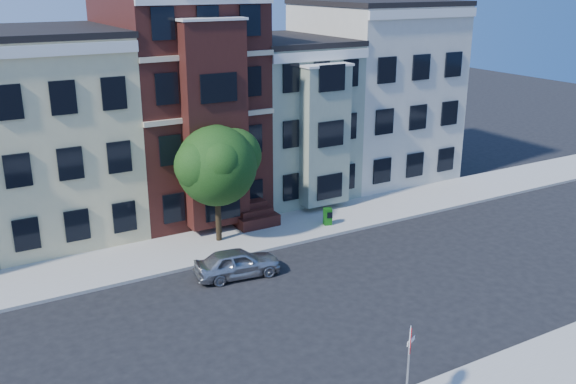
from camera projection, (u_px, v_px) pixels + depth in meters
ground at (318, 309)px, 25.61m from camera, size 120.00×120.00×0.00m
far_sidewalk at (232, 240)px, 32.15m from camera, size 60.00×4.00×0.15m
house_yellow at (50, 135)px, 32.60m from camera, size 7.00×9.00×10.00m
house_brown at (179, 103)px, 35.62m from camera, size 7.00×9.00×12.00m
house_green at (280, 117)px, 39.19m from camera, size 6.00×9.00×9.00m
house_cream at (373, 92)px, 42.21m from camera, size 8.00×9.00×11.00m
street_tree at (217, 171)px, 30.89m from camera, size 6.80×6.80×7.17m
parked_car at (237, 263)px, 28.23m from camera, size 3.97×2.01×1.29m
newspaper_box at (328, 216)px, 33.89m from camera, size 0.50×0.47×0.91m
stop_sign at (408, 364)px, 18.90m from camera, size 0.85×0.47×3.18m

